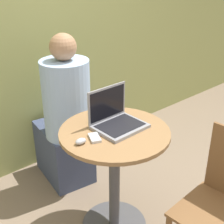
# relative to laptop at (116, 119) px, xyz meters

# --- Properties ---
(back_wall) EXTENTS (7.00, 0.05, 2.60)m
(back_wall) POSITION_rel_laptop_xyz_m (-0.04, 1.06, 0.47)
(back_wall) COLOR #939956
(back_wall) RESTS_ON ground_plane
(round_table) EXTENTS (0.69, 0.69, 0.78)m
(round_table) POSITION_rel_laptop_xyz_m (-0.04, -0.04, -0.30)
(round_table) COLOR #4C4C51
(round_table) RESTS_ON ground_plane
(laptop) EXTENTS (0.31, 0.25, 0.24)m
(laptop) POSITION_rel_laptop_xyz_m (0.00, 0.00, 0.00)
(laptop) COLOR gray
(laptop) RESTS_ON round_table
(cell_phone) EXTENTS (0.09, 0.12, 0.02)m
(cell_phone) POSITION_rel_laptop_xyz_m (-0.20, -0.04, -0.04)
(cell_phone) COLOR silver
(cell_phone) RESTS_ON round_table
(computer_mouse) EXTENTS (0.07, 0.04, 0.03)m
(computer_mouse) POSITION_rel_laptop_xyz_m (-0.29, -0.03, -0.03)
(computer_mouse) COLOR #B2B2B7
(computer_mouse) RESTS_ON round_table
(chair_empty) EXTENTS (0.42, 0.42, 0.90)m
(chair_empty) POSITION_rel_laptop_xyz_m (0.19, -0.68, -0.36)
(chair_empty) COLOR brown
(chair_empty) RESTS_ON ground_plane
(person_seated) EXTENTS (0.41, 0.58, 1.27)m
(person_seated) POSITION_rel_laptop_xyz_m (0.02, 0.64, -0.30)
(person_seated) COLOR #3D4766
(person_seated) RESTS_ON ground_plane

